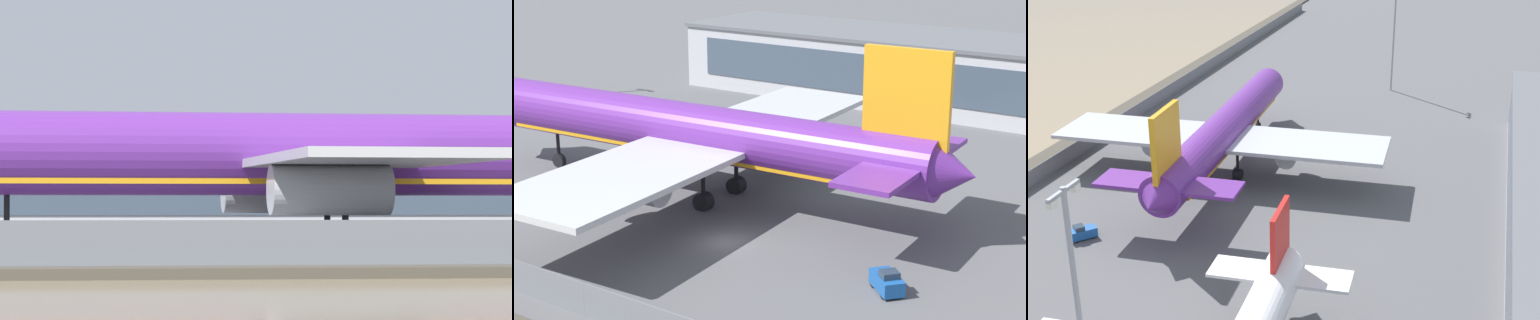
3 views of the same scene
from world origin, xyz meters
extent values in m
plane|color=#565659|center=(0.00, 0.00, 0.00)|extent=(500.00, 500.00, 0.00)
cube|color=slate|center=(0.00, -16.00, 1.26)|extent=(280.00, 0.08, 2.52)
cylinder|color=slate|center=(0.00, -16.00, 1.26)|extent=(0.10, 0.10, 2.52)
cylinder|color=#602889|center=(-10.10, 7.86, 6.44)|extent=(49.72, 7.87, 5.26)
cone|color=#602889|center=(16.06, 9.25, 6.44)|extent=(3.66, 4.90, 4.73)
cube|color=#232D3D|center=(-32.85, 6.66, 7.10)|extent=(3.12, 4.61, 1.58)
cube|color=orange|center=(-10.10, 7.86, 4.99)|extent=(42.25, 6.43, 0.95)
cube|color=#B7BABF|center=(-7.00, -3.87, 5.78)|extent=(12.13, 24.31, 0.53)
cube|color=#B7BABF|center=(-8.26, 19.86, 5.78)|extent=(12.13, 24.31, 0.53)
cylinder|color=#B7BABF|center=(-8.59, -2.05, 4.07)|extent=(7.08, 3.25, 2.89)
cylinder|color=#B7BABF|center=(-9.64, 17.88, 4.07)|extent=(7.08, 3.25, 2.89)
cube|color=orange|center=(11.65, 9.01, 11.70)|extent=(7.45, 1.02, 8.94)
cube|color=#602889|center=(11.88, 4.66, 6.83)|extent=(5.41, 8.96, 0.42)
cube|color=#602889|center=(11.42, 13.36, 6.83)|extent=(5.41, 8.96, 0.42)
cylinder|color=black|center=(-27.41, 6.94, 2.27)|extent=(0.37, 0.37, 3.08)
cylinder|color=black|center=(-27.41, 6.94, 0.74)|extent=(1.50, 0.66, 1.47)
cylinder|color=black|center=(-6.50, 5.29, 2.27)|extent=(0.42, 0.42, 3.08)
cylinder|color=black|center=(-6.50, 5.29, 0.74)|extent=(1.75, 1.27, 1.69)
cylinder|color=black|center=(-6.79, 10.80, 2.27)|extent=(0.42, 0.42, 3.08)
cylinder|color=black|center=(-6.79, 10.80, 0.74)|extent=(1.75, 1.27, 1.69)
cube|color=#19519E|center=(15.37, -0.95, 0.75)|extent=(3.46, 3.32, 1.11)
cube|color=#283847|center=(15.67, -1.21, 1.55)|extent=(1.69, 1.70, 0.50)
cylinder|color=black|center=(16.57, -1.09, 0.35)|extent=(0.67, 0.63, 0.70)
cylinder|color=black|center=(15.67, -2.11, 0.35)|extent=(0.67, 0.63, 0.70)
cylinder|color=black|center=(15.08, 0.22, 0.35)|extent=(0.67, 0.63, 0.70)
cylinder|color=black|center=(14.18, -0.80, 0.35)|extent=(0.67, 0.63, 0.70)
cube|color=#B2B2B7|center=(4.29, 56.62, 4.54)|extent=(94.65, 17.43, 9.08)
cube|color=#3D4C5B|center=(4.29, 47.83, 4.99)|extent=(87.08, 0.16, 5.45)
cube|color=#5B5E63|center=(4.29, 56.62, 9.33)|extent=(95.25, 18.03, 0.50)
camera|label=1|loc=(-21.67, -86.57, 3.31)|focal=105.00mm
camera|label=2|loc=(40.15, -52.72, 27.26)|focal=60.00mm
camera|label=3|loc=(81.37, 44.02, 40.94)|focal=50.00mm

